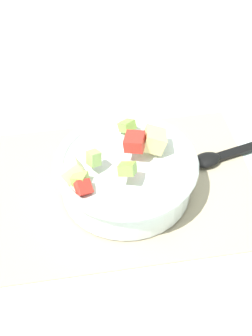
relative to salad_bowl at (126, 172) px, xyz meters
name	(u,v)px	position (x,y,z in m)	size (l,w,h in m)	color
ground_plane	(122,187)	(0.00, -0.01, -0.05)	(2.40, 2.40, 0.00)	silver
placemat	(122,186)	(0.00, -0.01, -0.04)	(0.47, 0.33, 0.01)	tan
salad_bowl	(126,172)	(0.00, 0.00, 0.00)	(0.24, 0.24, 0.11)	white
serving_spoon	(224,155)	(-0.19, -0.05, -0.04)	(0.20, 0.07, 0.01)	black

